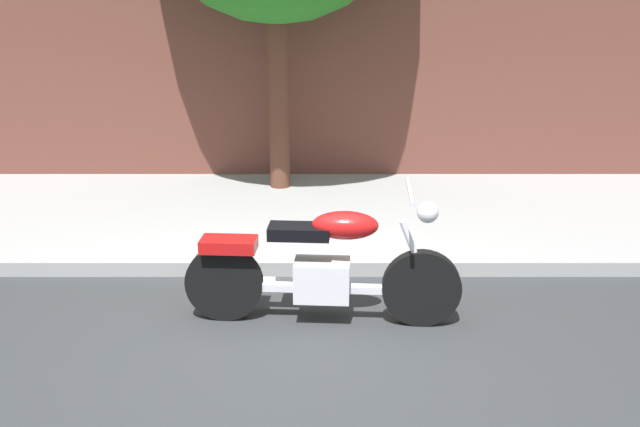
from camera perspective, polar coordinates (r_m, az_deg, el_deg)
ground_plane at (r=5.49m, az=-3.29°, el=-10.28°), size 60.00×60.00×0.00m
sidewalk at (r=8.15m, az=-2.24°, el=-0.18°), size 18.20×3.30×0.14m
motorcycle at (r=5.60m, az=-0.02°, el=-4.39°), size 2.21×0.70×1.13m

